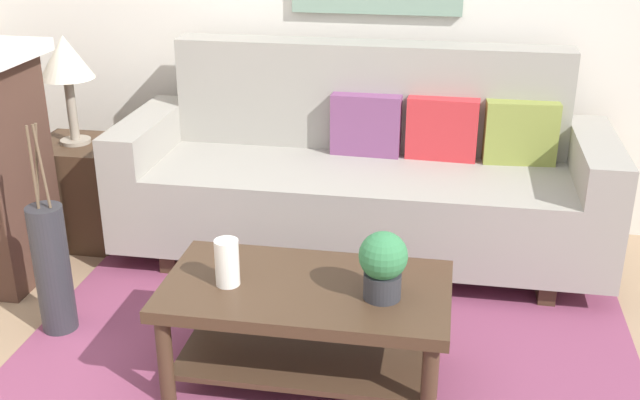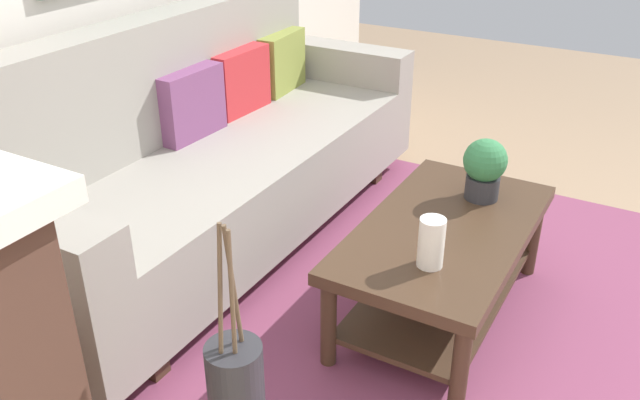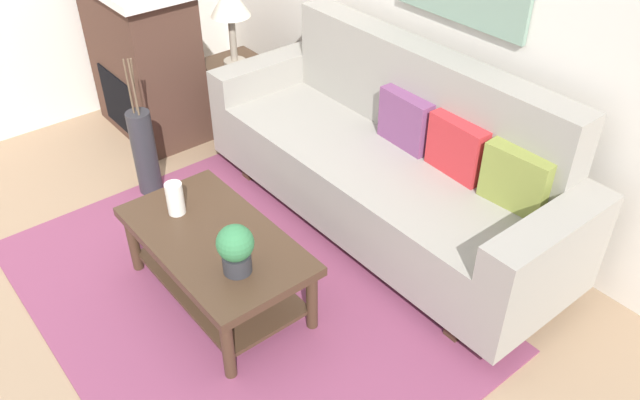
% 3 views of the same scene
% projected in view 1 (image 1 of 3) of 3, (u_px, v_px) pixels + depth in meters
% --- Properties ---
extents(area_rug, '(2.59, 1.90, 0.01)m').
position_uv_depth(area_rug, '(322.00, 367.00, 3.18)').
color(area_rug, '#843D5B').
rests_on(area_rug, ground_plane).
extents(couch, '(2.46, 0.84, 1.08)m').
position_uv_depth(couch, '(362.00, 177.00, 4.00)').
color(couch, gray).
rests_on(couch, ground_plane).
extents(throw_pillow_plum, '(0.36, 0.14, 0.32)m').
position_uv_depth(throw_pillow_plum, '(366.00, 124.00, 4.02)').
color(throw_pillow_plum, '#7A4270').
rests_on(throw_pillow_plum, couch).
extents(throw_pillow_crimson, '(0.37, 0.14, 0.32)m').
position_uv_depth(throw_pillow_crimson, '(442.00, 128.00, 3.96)').
color(throw_pillow_crimson, red).
rests_on(throw_pillow_crimson, couch).
extents(throw_pillow_olive, '(0.37, 0.15, 0.32)m').
position_uv_depth(throw_pillow_olive, '(521.00, 132.00, 3.89)').
color(throw_pillow_olive, olive).
rests_on(throw_pillow_olive, couch).
extents(coffee_table, '(1.10, 0.60, 0.43)m').
position_uv_depth(coffee_table, '(306.00, 311.00, 2.99)').
color(coffee_table, '#422D1E').
rests_on(coffee_table, ground_plane).
extents(tabletop_vase, '(0.09, 0.09, 0.18)m').
position_uv_depth(tabletop_vase, '(227.00, 262.00, 2.92)').
color(tabletop_vase, white).
rests_on(tabletop_vase, coffee_table).
extents(potted_plant_tabletop, '(0.18, 0.18, 0.26)m').
position_uv_depth(potted_plant_tabletop, '(383.00, 263.00, 2.81)').
color(potted_plant_tabletop, '#2D2D33').
rests_on(potted_plant_tabletop, coffee_table).
extents(side_table, '(0.44, 0.44, 0.56)m').
position_uv_depth(side_table, '(82.00, 191.00, 4.23)').
color(side_table, '#422D1E').
rests_on(side_table, ground_plane).
extents(table_lamp, '(0.28, 0.28, 0.57)m').
position_uv_depth(table_lamp, '(66.00, 62.00, 3.95)').
color(table_lamp, gray).
rests_on(table_lamp, side_table).
extents(floor_vase, '(0.15, 0.15, 0.60)m').
position_uv_depth(floor_vase, '(53.00, 270.00, 3.34)').
color(floor_vase, '#2D2D33').
rests_on(floor_vase, ground_plane).
extents(floor_vase_branch_a, '(0.04, 0.02, 0.36)m').
position_uv_depth(floor_vase_branch_a, '(42.00, 167.00, 3.15)').
color(floor_vase_branch_a, brown).
rests_on(floor_vase_branch_a, floor_vase).
extents(floor_vase_branch_b, '(0.05, 0.02, 0.36)m').
position_uv_depth(floor_vase_branch_b, '(37.00, 165.00, 3.17)').
color(floor_vase_branch_b, brown).
rests_on(floor_vase_branch_b, floor_vase).
extents(floor_vase_branch_c, '(0.02, 0.02, 0.36)m').
position_uv_depth(floor_vase_branch_c, '(33.00, 168.00, 3.14)').
color(floor_vase_branch_c, brown).
rests_on(floor_vase_branch_c, floor_vase).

